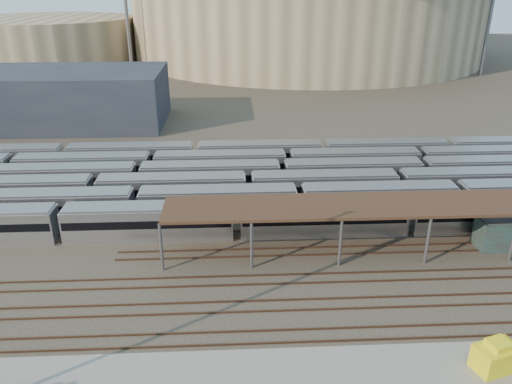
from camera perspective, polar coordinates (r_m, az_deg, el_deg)
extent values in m
plane|color=#383026|center=(48.04, -1.13, -9.46)|extent=(420.00, 420.00, 0.00)
cube|color=silver|center=(54.08, -2.22, -3.26)|extent=(112.00, 2.90, 3.60)
cube|color=silver|center=(58.37, 4.94, -1.24)|extent=(112.00, 2.90, 3.60)
cube|color=silver|center=(61.73, -0.84, 0.28)|extent=(112.00, 2.90, 3.60)
cube|color=silver|center=(65.90, 2.99, 1.79)|extent=(112.00, 2.90, 3.60)
cube|color=silver|center=(69.92, 3.64, 3.08)|extent=(112.00, 2.90, 3.60)
cube|color=silver|center=(73.64, -6.91, 4.02)|extent=(112.00, 2.90, 3.60)
cylinder|color=slate|center=(48.33, -10.78, -6.23)|extent=(0.30, 0.30, 5.00)
cylinder|color=slate|center=(53.05, -10.07, -3.35)|extent=(0.30, 0.30, 5.00)
cylinder|color=slate|center=(47.87, -0.51, -6.08)|extent=(0.30, 0.30, 5.00)
cylinder|color=slate|center=(52.63, -0.76, -3.19)|extent=(0.30, 0.30, 5.00)
cylinder|color=slate|center=(48.92, 9.62, -5.75)|extent=(0.30, 0.30, 5.00)
cylinder|color=slate|center=(53.59, 8.45, -2.94)|extent=(0.30, 0.30, 5.00)
cylinder|color=slate|center=(51.41, 19.03, -5.28)|extent=(0.30, 0.30, 5.00)
cylinder|color=slate|center=(55.87, 17.11, -2.65)|extent=(0.30, 0.30, 5.00)
cylinder|color=slate|center=(59.31, 24.93, -2.33)|extent=(0.30, 0.30, 5.00)
cube|color=#322314|center=(54.19, 22.62, -1.20)|extent=(60.00, 6.00, 0.30)
cube|color=#4C3323|center=(46.53, -1.06, -10.54)|extent=(170.00, 0.12, 0.18)
cube|color=#4C3323|center=(47.78, -1.12, -9.53)|extent=(170.00, 0.12, 0.18)
cube|color=#4C3323|center=(43.27, -0.87, -13.50)|extent=(170.00, 0.12, 0.18)
cube|color=#4C3323|center=(44.48, -0.94, -12.34)|extent=(170.00, 0.12, 0.18)
cube|color=#4C3323|center=(40.15, -0.65, -16.93)|extent=(170.00, 0.12, 0.18)
cube|color=#4C3323|center=(41.30, -0.74, -15.58)|extent=(170.00, 0.12, 0.18)
cylinder|color=tan|center=(182.59, 5.65, 19.56)|extent=(116.00, 116.00, 28.00)
cylinder|color=tan|center=(181.21, -22.74, 15.70)|extent=(56.00, 56.00, 14.00)
cube|color=#1E232D|center=(103.33, -22.33, 9.95)|extent=(42.00, 20.00, 10.00)
cylinder|color=slate|center=(153.27, -14.64, 19.74)|extent=(1.00, 1.00, 36.00)
cylinder|color=slate|center=(157.51, 25.32, 18.43)|extent=(1.00, 1.00, 36.00)
cube|color=yellow|center=(41.11, 25.72, -16.68)|extent=(3.49, 2.73, 1.91)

